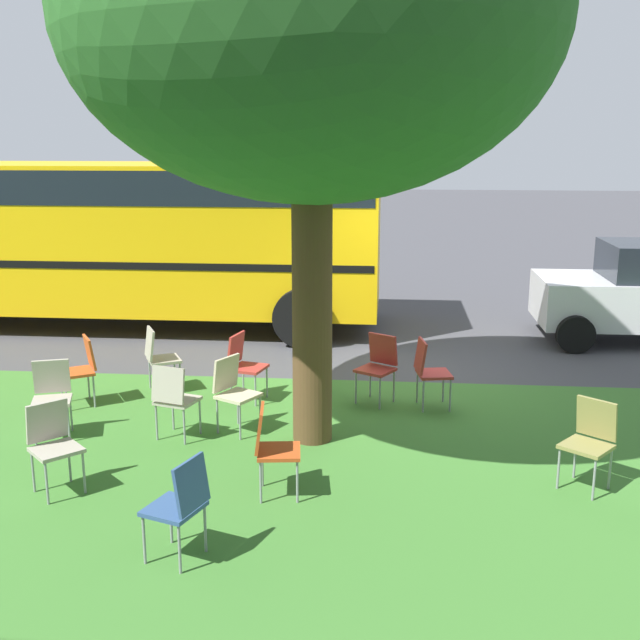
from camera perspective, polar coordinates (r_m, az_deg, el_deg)
ground at (r=11.02m, az=6.58°, el=-4.28°), size 80.00×80.00×0.00m
grass_verge at (r=8.03m, az=7.08°, el=-11.20°), size 48.00×6.00×0.01m
street_tree at (r=8.25m, az=-0.64°, el=21.59°), size 5.09×5.09×6.41m
chair_0 at (r=10.44m, az=-11.89°, el=-2.52°), size 0.56×0.56×0.88m
chair_1 at (r=7.94m, az=19.40°, el=-8.18°), size 0.58×0.59×0.88m
chair_2 at (r=9.24m, az=-19.26°, el=-5.10°), size 0.52×0.53×0.88m
chair_3 at (r=9.87m, az=4.35°, el=-3.19°), size 0.57×0.57×0.88m
chair_4 at (r=7.35m, az=-3.63°, el=-9.15°), size 0.47×0.47×0.88m
chair_5 at (r=8.78m, az=-10.78°, el=-5.54°), size 0.52×0.52×0.88m
chair_6 at (r=9.95m, az=-5.68°, el=-3.08°), size 0.51×0.51×0.88m
chair_7 at (r=7.85m, az=-19.19°, el=-8.40°), size 0.59×0.59×0.88m
chair_8 at (r=9.73m, az=8.05°, el=-3.54°), size 0.49×0.48×0.88m
chair_9 at (r=8.94m, az=-6.43°, el=-5.04°), size 0.57×0.56×0.88m
chair_10 at (r=10.19m, az=-17.24°, el=-3.24°), size 0.58×0.57×0.88m
chair_11 at (r=6.37m, az=-10.27°, el=-13.06°), size 0.54×0.53×0.88m
school_bus at (r=14.43m, az=-16.85°, el=6.59°), size 10.40×2.80×2.88m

